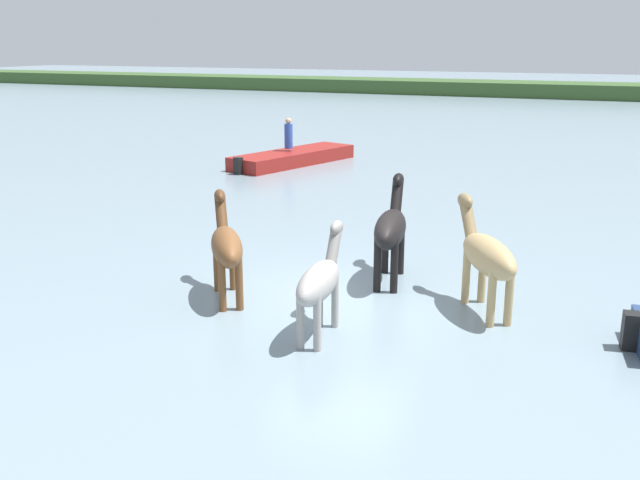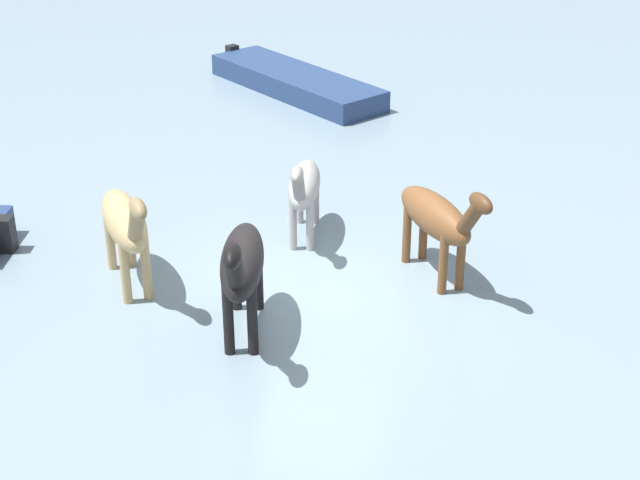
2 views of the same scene
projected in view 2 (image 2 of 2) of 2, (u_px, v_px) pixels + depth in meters
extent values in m
plane|color=gray|center=(304.00, 295.00, 14.78)|extent=(202.97, 202.97, 0.00)
ellipsoid|color=black|center=(242.00, 261.00, 13.41)|extent=(0.96, 2.08, 0.68)
cylinder|color=black|center=(252.00, 318.00, 13.12)|extent=(0.15, 0.15, 1.11)
cylinder|color=black|center=(228.00, 318.00, 13.12)|extent=(0.15, 0.15, 1.11)
cylinder|color=black|center=(258.00, 275.00, 14.20)|extent=(0.15, 0.15, 1.11)
cylinder|color=black|center=(236.00, 275.00, 14.20)|extent=(0.15, 0.15, 1.11)
cylinder|color=black|center=(235.00, 270.00, 12.26)|extent=(0.34, 0.65, 0.74)
ellipsoid|color=black|center=(232.00, 256.00, 11.94)|extent=(0.33, 0.58, 0.30)
ellipsoid|color=brown|center=(435.00, 215.00, 14.90)|extent=(1.55, 1.85, 0.63)
cylinder|color=brown|center=(461.00, 259.00, 14.73)|extent=(0.14, 0.14, 1.04)
cylinder|color=brown|center=(443.00, 263.00, 14.62)|extent=(0.14, 0.14, 1.04)
cylinder|color=brown|center=(424.00, 229.00, 15.65)|extent=(0.14, 0.14, 1.04)
cylinder|color=brown|center=(407.00, 233.00, 15.54)|extent=(0.14, 0.14, 1.04)
cylinder|color=#50311A|center=(472.00, 216.00, 13.91)|extent=(0.51, 0.59, 0.69)
ellipsoid|color=#50311A|center=(481.00, 203.00, 13.62)|extent=(0.48, 0.54, 0.28)
ellipsoid|color=#9E9993|center=(304.00, 185.00, 16.19)|extent=(0.69, 1.76, 0.58)
cylinder|color=#9E9993|center=(310.00, 224.00, 15.93)|extent=(0.13, 0.13, 0.95)
cylinder|color=#9E9993|center=(293.00, 223.00, 15.95)|extent=(0.13, 0.13, 0.95)
cylinder|color=#9E9993|center=(316.00, 198.00, 16.85)|extent=(0.13, 0.13, 0.95)
cylinder|color=#9E9993|center=(300.00, 198.00, 16.87)|extent=(0.13, 0.13, 0.95)
cylinder|color=slate|center=(298.00, 186.00, 15.21)|extent=(0.26, 0.54, 0.63)
ellipsoid|color=slate|center=(297.00, 175.00, 14.93)|extent=(0.25, 0.49, 0.25)
ellipsoid|color=tan|center=(124.00, 220.00, 14.66)|extent=(1.54, 1.94, 0.65)
cylinder|color=tan|center=(146.00, 267.00, 14.47)|extent=(0.14, 0.14, 1.07)
cylinder|color=tan|center=(125.00, 271.00, 14.36)|extent=(0.14, 0.14, 1.07)
cylinder|color=tan|center=(130.00, 235.00, 15.43)|extent=(0.14, 0.14, 1.07)
cylinder|color=tan|center=(110.00, 238.00, 15.33)|extent=(0.14, 0.14, 1.07)
cylinder|color=olive|center=(137.00, 222.00, 13.61)|extent=(0.51, 0.62, 0.71)
ellipsoid|color=olive|center=(138.00, 209.00, 13.31)|extent=(0.48, 0.57, 0.29)
cube|color=black|center=(7.00, 237.00, 16.00)|extent=(0.28, 0.31, 0.70)
cube|color=navy|center=(296.00, 85.00, 23.53)|extent=(4.86, 4.30, 0.65)
cube|color=black|center=(233.00, 59.00, 25.32)|extent=(0.36, 0.37, 0.70)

